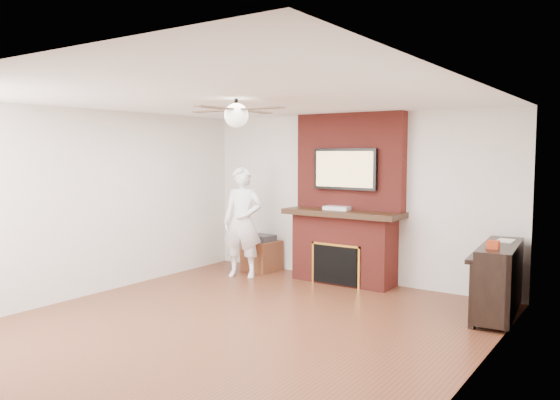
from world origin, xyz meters
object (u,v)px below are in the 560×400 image
Objects in this scene: fireplace at (346,215)px; side_table at (262,254)px; piano at (499,278)px; person at (243,222)px.

fireplace reaches higher than side_table.
side_table is at bearing -177.43° from fireplace.
fireplace is 1.66m from side_table.
piano is (2.29, -0.55, -0.53)m from fireplace.
piano is at bearing -1.41° from side_table.
person is 0.79m from side_table.
piano is (3.76, 0.05, -0.39)m from person.
fireplace is 1.59m from person.
person is at bearing 175.23° from piano.
fireplace is at bearing 8.40° from side_table.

